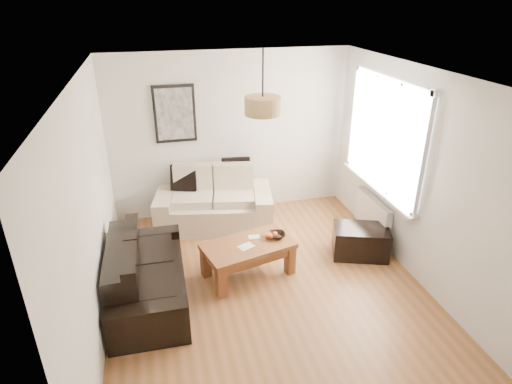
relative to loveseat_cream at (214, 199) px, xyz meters
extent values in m
plane|color=brown|center=(0.38, -1.78, -0.44)|extent=(4.50, 4.50, 0.00)
cube|color=white|center=(2.20, -0.98, -0.06)|extent=(0.10, 0.90, 0.52)
cylinder|color=tan|center=(0.38, -1.48, 1.79)|extent=(0.40, 0.40, 0.20)
cube|color=black|center=(1.83, -1.37, -0.23)|extent=(0.86, 0.70, 0.43)
cube|color=black|center=(-0.42, 0.21, 0.31)|extent=(0.42, 0.25, 0.40)
cube|color=black|center=(0.40, 0.21, 0.33)|extent=(0.46, 0.19, 0.44)
imported|color=black|center=(0.61, -1.37, 0.05)|extent=(0.25, 0.25, 0.05)
sphere|color=#F24F14|center=(0.52, -1.40, 0.06)|extent=(0.07, 0.07, 0.06)
sphere|color=orange|center=(0.59, -1.35, 0.06)|extent=(0.08, 0.08, 0.06)
sphere|color=orange|center=(0.48, -1.37, 0.06)|extent=(0.09, 0.09, 0.08)
cube|color=white|center=(0.18, -1.50, 0.02)|extent=(0.23, 0.21, 0.01)
camera|label=1|loc=(-0.81, -5.95, 2.92)|focal=30.02mm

